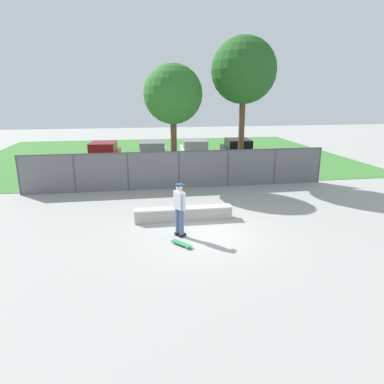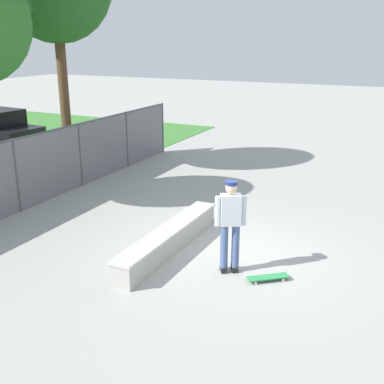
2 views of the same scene
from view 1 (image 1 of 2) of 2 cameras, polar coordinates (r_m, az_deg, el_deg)
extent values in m
plane|color=#9E9E99|center=(12.16, 1.46, -6.70)|extent=(80.00, 80.00, 0.00)
cube|color=#3D7A33|center=(27.79, -4.83, 6.19)|extent=(27.42, 20.00, 0.02)
cube|color=#A8A59E|center=(13.23, -1.43, -3.76)|extent=(3.73, 0.47, 0.45)
cube|color=beige|center=(13.15, -1.44, -2.72)|extent=(3.77, 0.51, 0.06)
cube|color=black|center=(11.95, -2.26, -6.87)|extent=(0.28, 0.23, 0.10)
cube|color=black|center=(11.79, -1.60, -7.19)|extent=(0.28, 0.23, 0.10)
cylinder|color=#475B89|center=(11.76, -2.41, -4.70)|extent=(0.15, 0.15, 0.88)
cylinder|color=#475B89|center=(11.59, -1.74, -4.99)|extent=(0.15, 0.15, 0.88)
cube|color=silver|center=(11.43, -2.11, -1.38)|extent=(0.38, 0.44, 0.60)
cylinder|color=silver|center=(11.63, -2.87, -1.19)|extent=(0.10, 0.10, 0.58)
cylinder|color=silver|center=(11.25, -1.33, -1.76)|extent=(0.10, 0.10, 0.58)
sphere|color=beige|center=(11.31, -2.13, 0.70)|extent=(0.22, 0.22, 0.22)
cylinder|color=navy|center=(11.29, -2.14, 1.19)|extent=(0.23, 0.23, 0.06)
cube|color=navy|center=(11.37, -1.62, 1.18)|extent=(0.21, 0.23, 0.02)
cube|color=#2D8C4C|center=(11.12, -1.75, -8.52)|extent=(0.65, 0.75, 0.02)
cube|color=#B2B2B7|center=(10.96, -0.71, -9.00)|extent=(0.15, 0.13, 0.02)
cube|color=#B2B2B7|center=(11.30, -2.75, -8.21)|extent=(0.15, 0.13, 0.02)
cylinder|color=silver|center=(10.91, -1.02, -9.30)|extent=(0.06, 0.06, 0.05)
cylinder|color=silver|center=(11.03, -0.41, -9.02)|extent=(0.06, 0.06, 0.05)
cylinder|color=silver|center=(11.26, -3.06, -8.50)|extent=(0.06, 0.06, 0.05)
cylinder|color=silver|center=(11.37, -2.45, -8.24)|extent=(0.06, 0.06, 0.05)
cylinder|color=#4C4C51|center=(18.29, -26.92, 2.48)|extent=(0.07, 0.07, 1.94)
cylinder|color=#4C4C51|center=(17.67, -18.96, 2.93)|extent=(0.07, 0.07, 1.94)
cylinder|color=#4C4C51|center=(17.42, -10.60, 3.35)|extent=(0.07, 0.07, 1.94)
cylinder|color=#4C4C51|center=(17.54, -2.16, 3.70)|extent=(0.07, 0.07, 1.94)
cylinder|color=#4C4C51|center=(18.03, 5.99, 3.96)|extent=(0.07, 0.07, 1.94)
cylinder|color=#4C4C51|center=(18.87, 13.56, 4.14)|extent=(0.07, 0.07, 1.94)
cylinder|color=#4C4C51|center=(20.00, 20.39, 4.23)|extent=(0.07, 0.07, 1.94)
cylinder|color=#4C4C51|center=(17.37, -2.20, 6.73)|extent=(15.42, 0.05, 0.05)
cube|color=slate|center=(17.54, -2.16, 3.70)|extent=(15.42, 0.01, 1.94)
cylinder|color=#513823|center=(18.20, -3.03, 6.75)|extent=(0.32, 0.32, 3.57)
sphere|color=#286623|center=(17.97, -3.17, 15.92)|extent=(2.98, 2.98, 2.98)
cylinder|color=#513823|center=(19.40, 8.16, 8.71)|extent=(0.32, 0.32, 4.60)
sphere|color=#21561E|center=(19.29, 8.60, 19.36)|extent=(3.46, 3.46, 3.46)
cube|color=#B21E1E|center=(23.69, -14.37, 5.68)|extent=(2.10, 4.32, 0.70)
cube|color=#621010|center=(23.44, -14.53, 7.23)|extent=(1.75, 2.21, 0.64)
cylinder|color=black|center=(25.17, -15.90, 5.34)|extent=(0.27, 0.65, 0.64)
cylinder|color=black|center=(24.90, -11.81, 5.50)|extent=(0.27, 0.65, 0.64)
cylinder|color=black|center=(22.66, -17.05, 4.13)|extent=(0.27, 0.65, 0.64)
cylinder|color=black|center=(22.36, -12.52, 4.30)|extent=(0.27, 0.65, 0.64)
cube|color=#B7BABF|center=(23.48, -6.52, 5.99)|extent=(2.10, 4.32, 0.70)
cube|color=slate|center=(23.23, -6.58, 7.55)|extent=(1.75, 2.21, 0.64)
cylinder|color=black|center=(24.86, -8.53, 5.65)|extent=(0.27, 0.65, 0.64)
cylinder|color=black|center=(24.82, -4.36, 5.76)|extent=(0.27, 0.65, 0.64)
cylinder|color=black|center=(22.31, -8.88, 4.46)|extent=(0.27, 0.65, 0.64)
cylinder|color=black|center=(22.26, -4.24, 4.59)|extent=(0.27, 0.65, 0.64)
cube|color=silver|center=(24.23, 0.43, 6.40)|extent=(2.10, 4.32, 0.70)
cube|color=gray|center=(23.98, 0.47, 7.92)|extent=(1.75, 2.21, 0.64)
cylinder|color=black|center=(25.50, -1.89, 6.07)|extent=(0.27, 0.65, 0.64)
cylinder|color=black|center=(25.67, 2.15, 6.13)|extent=(0.27, 0.65, 0.64)
cylinder|color=black|center=(22.94, -1.50, 4.96)|extent=(0.27, 0.65, 0.64)
cylinder|color=black|center=(23.13, 2.97, 5.03)|extent=(0.27, 0.65, 0.64)
cube|color=black|center=(24.74, 7.53, 6.46)|extent=(2.10, 4.32, 0.70)
cube|color=black|center=(24.49, 7.66, 7.94)|extent=(1.75, 2.21, 0.64)
cylinder|color=black|center=(25.88, 4.92, 6.16)|extent=(0.27, 0.65, 0.64)
cylinder|color=black|center=(26.25, 8.82, 6.17)|extent=(0.27, 0.65, 0.64)
cylinder|color=black|center=(23.36, 6.03, 5.08)|extent=(0.27, 0.65, 0.64)
cylinder|color=black|center=(23.77, 10.31, 5.10)|extent=(0.27, 0.65, 0.64)
camera|label=2|loc=(10.20, -49.59, 8.50)|focal=44.51mm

